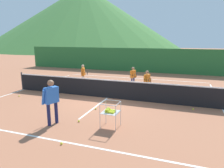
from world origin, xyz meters
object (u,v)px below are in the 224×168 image
(tennis_ball_1, at_px, (79,121))
(tennis_ball_2, at_px, (193,109))
(student_1, at_px, (133,75))
(student_2, at_px, (147,80))
(tennis_ball_5, at_px, (50,108))
(ball_cart, at_px, (110,111))
(tennis_net, at_px, (107,89))
(tennis_ball_3, at_px, (61,143))
(tennis_ball_4, at_px, (19,96))
(tennis_ball_0, at_px, (96,109))
(instructor, at_px, (52,98))
(student_0, at_px, (83,73))

(tennis_ball_1, relative_size, tennis_ball_2, 1.00)
(student_1, bearing_deg, student_2, -50.25)
(student_1, xyz_separation_m, student_2, (1.10, -1.32, 0.02))
(student_2, xyz_separation_m, tennis_ball_2, (2.35, -1.83, -0.77))
(tennis_ball_1, distance_m, tennis_ball_5, 2.04)
(student_2, height_order, tennis_ball_1, student_2)
(ball_cart, bearing_deg, tennis_net, 112.22)
(tennis_ball_3, bearing_deg, student_1, 88.10)
(tennis_ball_4, bearing_deg, tennis_ball_0, -6.15)
(tennis_net, bearing_deg, ball_cart, -67.78)
(tennis_ball_3, xyz_separation_m, tennis_ball_5, (-2.18, 2.49, 0.00))
(student_2, height_order, ball_cart, student_2)
(student_1, height_order, ball_cart, student_1)
(tennis_ball_0, relative_size, tennis_ball_4, 1.00)
(tennis_ball_5, bearing_deg, tennis_ball_3, -48.79)
(ball_cart, distance_m, tennis_ball_0, 2.01)
(tennis_ball_0, height_order, tennis_ball_5, same)
(tennis_ball_0, xyz_separation_m, tennis_ball_3, (0.29, -3.12, 0.00))
(instructor, distance_m, student_1, 6.59)
(ball_cart, bearing_deg, tennis_ball_0, 128.86)
(tennis_net, xyz_separation_m, tennis_ball_2, (4.15, -0.49, -0.47))
(tennis_ball_1, bearing_deg, tennis_net, 92.16)
(tennis_ball_4, relative_size, tennis_ball_5, 1.00)
(tennis_ball_3, height_order, tennis_ball_4, same)
(tennis_ball_1, distance_m, tennis_ball_4, 5.04)
(student_0, distance_m, student_2, 4.35)
(tennis_net, relative_size, instructor, 6.76)
(student_0, relative_size, tennis_ball_4, 20.20)
(tennis_ball_1, bearing_deg, tennis_ball_4, 156.87)
(student_1, relative_size, tennis_ball_0, 19.11)
(tennis_ball_0, relative_size, tennis_ball_3, 1.00)
(ball_cart, bearing_deg, instructor, -167.73)
(student_1, distance_m, tennis_ball_4, 6.61)
(student_2, xyz_separation_m, tennis_ball_5, (-3.53, -3.81, -0.77))
(student_0, relative_size, tennis_ball_2, 20.20)
(tennis_ball_1, relative_size, tennis_ball_5, 1.00)
(tennis_net, xyz_separation_m, tennis_ball_5, (-1.74, -2.47, -0.47))
(tennis_ball_0, relative_size, tennis_ball_2, 1.00)
(student_1, bearing_deg, tennis_ball_1, -95.49)
(student_2, height_order, tennis_ball_5, student_2)
(tennis_ball_0, height_order, tennis_ball_4, same)
(tennis_net, relative_size, tennis_ball_5, 161.73)
(instructor, distance_m, tennis_ball_2, 5.90)
(instructor, relative_size, tennis_ball_5, 23.91)
(tennis_ball_5, bearing_deg, tennis_ball_4, 157.73)
(instructor, relative_size, student_2, 1.22)
(tennis_ball_0, height_order, tennis_ball_1, same)
(tennis_ball_1, bearing_deg, student_1, 84.51)
(instructor, height_order, tennis_ball_4, instructor)
(tennis_ball_1, xyz_separation_m, tennis_ball_4, (-4.63, 1.98, 0.00))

